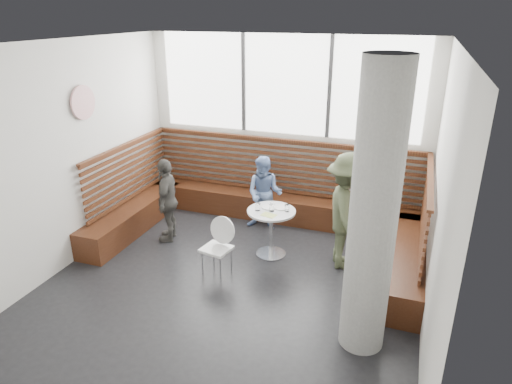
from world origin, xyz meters
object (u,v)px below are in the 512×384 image
(concrete_column, at_px, (373,215))
(child_back, at_px, (265,194))
(child_left, at_px, (168,200))
(adult_man, at_px, (347,212))
(cafe_table, at_px, (271,223))
(cafe_chair, at_px, (218,242))

(concrete_column, xyz_separation_m, child_back, (-1.98, 2.41, -0.95))
(concrete_column, xyz_separation_m, child_left, (-3.34, 1.51, -0.91))
(concrete_column, xyz_separation_m, adult_man, (-0.48, 1.64, -0.73))
(concrete_column, bearing_deg, child_back, 129.47)
(child_back, relative_size, child_left, 0.93)
(child_left, bearing_deg, adult_man, 76.52)
(cafe_table, height_order, adult_man, adult_man)
(concrete_column, height_order, cafe_table, concrete_column)
(cafe_chair, bearing_deg, child_back, 95.06)
(cafe_chair, relative_size, adult_man, 0.49)
(adult_man, xyz_separation_m, child_back, (-1.51, 0.77, -0.22))
(cafe_chair, relative_size, child_back, 0.65)
(child_back, bearing_deg, cafe_table, -67.30)
(cafe_table, relative_size, child_back, 0.58)
(cafe_chair, distance_m, adult_man, 1.89)
(cafe_chair, xyz_separation_m, child_left, (-1.19, 0.69, 0.20))
(cafe_table, xyz_separation_m, child_back, (-0.40, 0.85, 0.11))
(concrete_column, height_order, child_left, concrete_column)
(concrete_column, distance_m, child_back, 3.27)
(concrete_column, xyz_separation_m, cafe_chair, (-2.14, 0.82, -1.11))
(adult_man, bearing_deg, cafe_table, 75.94)
(cafe_chair, bearing_deg, child_left, 160.82)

